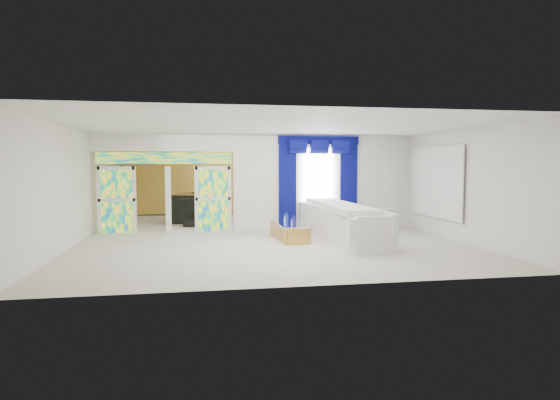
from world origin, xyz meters
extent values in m
plane|color=#B7AF9E|center=(0.00, 0.00, 0.00)|extent=(12.00, 12.00, 0.00)
cube|color=white|center=(2.15, 1.00, 1.50)|extent=(5.70, 0.18, 3.00)
cube|color=white|center=(-2.85, 1.00, 2.73)|extent=(4.30, 0.18, 0.55)
cube|color=#994C3F|center=(-4.28, 1.00, 1.00)|extent=(0.95, 0.04, 2.00)
cube|color=#994C3F|center=(-1.42, 1.00, 1.00)|extent=(0.95, 0.04, 2.00)
cube|color=#994C3F|center=(-2.85, 1.00, 2.25)|extent=(4.00, 0.05, 0.35)
cube|color=white|center=(1.90, 0.90, 1.45)|extent=(1.00, 0.02, 2.30)
cube|color=#06044C|center=(0.90, 0.87, 1.40)|extent=(0.55, 0.10, 2.80)
cube|color=#06044C|center=(2.90, 0.87, 1.40)|extent=(0.55, 0.10, 2.80)
cube|color=#06044C|center=(1.90, 0.87, 2.82)|extent=(2.60, 0.12, 0.25)
cube|color=white|center=(4.94, -1.00, 1.55)|extent=(0.04, 2.70, 1.90)
cube|color=#C4832F|center=(0.00, 5.90, 1.50)|extent=(9.70, 0.12, 2.90)
cube|color=silver|center=(1.94, -1.32, 0.44)|extent=(1.36, 4.68, 0.88)
cube|color=#BE8A3B|center=(0.59, -1.02, 0.21)|extent=(0.79, 1.96, 0.43)
cube|color=white|center=(1.94, 0.77, 0.19)|extent=(1.15, 0.49, 0.37)
cylinder|color=silver|center=(1.64, 0.77, 0.66)|extent=(0.36, 0.36, 0.58)
imported|color=silver|center=(3.45, 0.20, 0.36)|extent=(1.33, 1.40, 0.72)
cube|color=black|center=(-1.93, 3.66, 0.50)|extent=(1.96, 2.30, 1.00)
cube|color=black|center=(-1.93, 2.06, 0.14)|extent=(0.91, 0.54, 0.29)
cube|color=#A78853|center=(-4.69, 3.46, 0.40)|extent=(0.58, 0.54, 0.81)
sphere|color=gold|center=(-2.30, 3.40, 2.65)|extent=(0.60, 0.60, 0.60)
cylinder|color=silver|center=(0.63, -1.30, 0.49)|extent=(0.10, 0.10, 0.12)
cylinder|color=navy|center=(0.60, -1.61, 0.54)|extent=(0.09, 0.09, 0.23)
cylinder|color=#162598|center=(0.57, -0.50, 0.51)|extent=(0.08, 0.08, 0.18)
cylinder|color=navy|center=(0.53, -0.98, 0.55)|extent=(0.08, 0.08, 0.25)
cylinder|color=silver|center=(0.55, -0.73, 0.49)|extent=(0.11, 0.11, 0.12)
camera|label=1|loc=(-1.83, -13.50, 2.03)|focal=29.87mm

